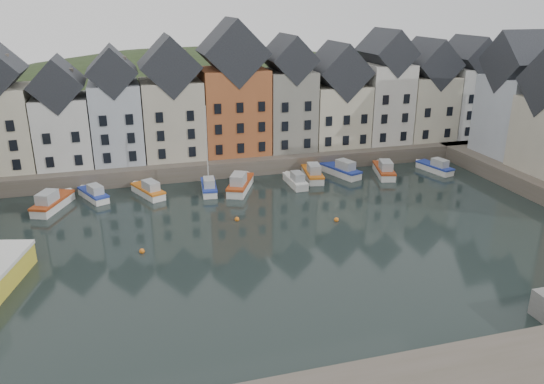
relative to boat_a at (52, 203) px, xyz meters
name	(u,v)px	position (x,y,z in m)	size (l,w,h in m)	color
ground	(297,248)	(22.99, -16.75, -0.74)	(260.00, 260.00, 0.00)	black
far_quay	(231,154)	(22.99, 13.25, 0.26)	(90.00, 16.00, 2.00)	#534D3F
hillside	(208,211)	(23.00, 39.25, -18.70)	(153.60, 70.40, 64.00)	#232F17
far_terrace	(256,100)	(26.20, 11.25, 8.14)	(72.37, 8.16, 17.78)	beige
mooring_buoys	(243,229)	(18.99, -11.42, -0.59)	(20.50, 5.50, 0.50)	orange
boat_a	(52,203)	(0.00, 0.00, 0.00)	(4.40, 6.75, 2.49)	silver
boat_b	(94,194)	(4.35, 1.98, -0.13)	(3.77, 5.59, 2.07)	silver
boat_c	(149,191)	(10.55, 1.43, -0.09)	(3.90, 5.94, 2.19)	silver
boat_d	(209,187)	(17.63, 0.82, -0.06)	(2.27, 5.66, 10.55)	silver
boat_e	(240,185)	(21.34, 0.27, 0.03)	(4.74, 7.05, 2.61)	silver
boat_f	(296,181)	(28.44, 0.20, -0.13)	(1.78, 5.41, 2.06)	silver
boat_g	(313,174)	(31.36, 2.07, -0.03)	(2.86, 6.45, 2.39)	silver
boat_h	(341,170)	(35.52, 2.42, -0.02)	(3.91, 6.60, 2.42)	silver
boat_i	(384,170)	(40.93, 0.83, -0.02)	(3.57, 6.57, 2.41)	silver
boat_j	(436,167)	(48.35, 0.40, -0.11)	(3.01, 5.74, 2.11)	silver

